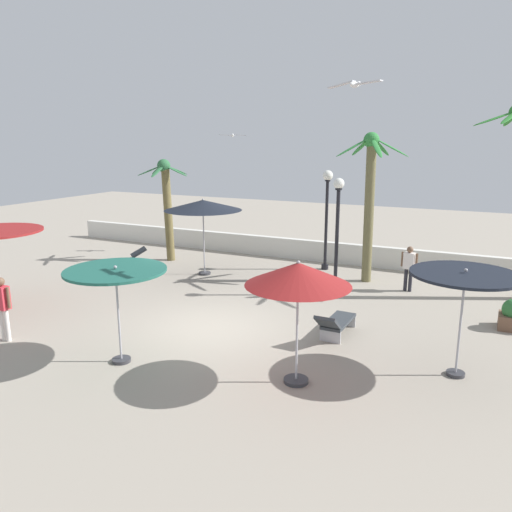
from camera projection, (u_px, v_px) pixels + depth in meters
name	position (u px, v px, depth m)	size (l,w,h in m)	color
ground_plane	(207.00, 329.00, 13.47)	(56.00, 56.00, 0.00)	#9E9384
boundary_wall	(314.00, 250.00, 21.11)	(25.20, 0.30, 0.86)	silver
patio_umbrella_0	(116.00, 276.00, 11.02)	(2.27, 2.27, 2.31)	#333338
patio_umbrella_2	(465.00, 279.00, 10.33)	(2.26, 2.26, 2.43)	#333338
patio_umbrella_3	(298.00, 275.00, 9.98)	(2.19, 2.19, 2.67)	#333338
patio_umbrella_4	(203.00, 206.00, 18.40)	(2.92, 2.92, 2.92)	#333338
palm_tree_0	(370.00, 193.00, 17.36)	(2.37, 2.45, 5.31)	brown
palm_tree_2	(167.00, 199.00, 20.70)	(2.13, 2.13, 4.28)	brown
lamp_post_0	(337.00, 227.00, 15.92)	(0.35, 0.35, 3.87)	black
lamp_post_1	(327.00, 207.00, 19.17)	(0.39, 0.39, 3.91)	black
lounge_chair_0	(336.00, 322.00, 12.87)	(0.62, 1.90, 0.84)	#B7B7BC
lounge_chair_1	(123.00, 259.00, 19.69)	(1.67, 1.73, 0.82)	#B7B7BC
guest_0	(409.00, 264.00, 16.67)	(0.55, 0.29, 1.56)	#26262D
guest_1	(2.00, 303.00, 12.48)	(0.56, 0.25, 1.69)	silver
seagull_0	(233.00, 135.00, 21.81)	(1.17, 0.68, 0.14)	white
seagull_1	(355.00, 84.00, 9.76)	(1.16, 0.43, 0.14)	white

